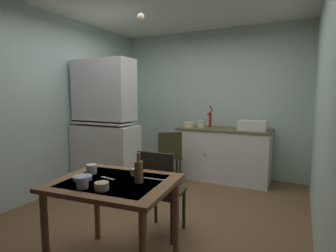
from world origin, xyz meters
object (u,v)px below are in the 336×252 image
object	(u,v)px
hand_pump	(210,118)
dining_table	(114,194)
chair_far_side	(160,190)
serving_bowl_wide	(102,186)
mixing_bowl_counter	(188,125)
hutch_cabinet	(105,129)
mug_dark	(135,172)
glass_bottle	(139,171)
sink_basin	(253,125)
chair_by_counter	(169,156)

from	to	relation	value
hand_pump	dining_table	xyz separation A→B (m)	(0.09, -2.80, -0.41)
chair_far_side	serving_bowl_wide	size ratio (longest dim) A/B	8.75
hand_pump	mixing_bowl_counter	xyz separation A→B (m)	(-0.37, -0.10, -0.13)
hutch_cabinet	hand_pump	distance (m)	1.82
mixing_bowl_counter	chair_far_side	xyz separation A→B (m)	(0.55, -2.08, -0.45)
mixing_bowl_counter	serving_bowl_wide	distance (m)	2.97
serving_bowl_wide	mug_dark	world-z (taller)	mug_dark
mug_dark	glass_bottle	size ratio (longest dim) A/B	0.30
hutch_cabinet	sink_basin	xyz separation A→B (m)	(2.01, 1.24, 0.04)
hutch_cabinet	mug_dark	distance (m)	1.96
chair_by_counter	sink_basin	bearing A→B (deg)	27.38
chair_far_side	chair_by_counter	distance (m)	1.64
hutch_cabinet	sink_basin	size ratio (longest dim) A/B	4.51
hand_pump	serving_bowl_wide	xyz separation A→B (m)	(0.15, -3.02, -0.27)
mixing_bowl_counter	glass_bottle	distance (m)	2.74
mixing_bowl_counter	dining_table	world-z (taller)	mixing_bowl_counter
hutch_cabinet	mixing_bowl_counter	size ratio (longest dim) A/B	9.83
mixing_bowl_counter	chair_by_counter	size ratio (longest dim) A/B	0.23
mixing_bowl_counter	chair_by_counter	xyz separation A→B (m)	(-0.10, -0.57, -0.46)
sink_basin	dining_table	world-z (taller)	sink_basin
hutch_cabinet	sink_basin	bearing A→B (deg)	31.59
serving_bowl_wide	mixing_bowl_counter	bearing A→B (deg)	100.00
chair_far_side	mug_dark	bearing A→B (deg)	-92.84
sink_basin	hand_pump	xyz separation A→B (m)	(-0.73, 0.05, 0.09)
hutch_cabinet	mixing_bowl_counter	bearing A→B (deg)	52.53
serving_bowl_wide	hutch_cabinet	bearing A→B (deg)	129.44
mixing_bowl_counter	chair_by_counter	bearing A→B (deg)	-100.23
hand_pump	chair_by_counter	size ratio (longest dim) A/B	0.45
chair_by_counter	glass_bottle	world-z (taller)	glass_bottle
hutch_cabinet	hand_pump	world-z (taller)	hutch_cabinet
sink_basin	glass_bottle	size ratio (longest dim) A/B	1.81
hutch_cabinet	mixing_bowl_counter	xyz separation A→B (m)	(0.91, 1.19, 0.00)
hand_pump	chair_far_side	xyz separation A→B (m)	(0.18, -2.18, -0.57)
mixing_bowl_counter	mug_dark	size ratio (longest dim) A/B	2.76
mixing_bowl_counter	glass_bottle	bearing A→B (deg)	-75.91
hutch_cabinet	dining_table	xyz separation A→B (m)	(1.37, -1.52, -0.28)
hutch_cabinet	chair_far_side	distance (m)	1.77
chair_by_counter	glass_bottle	size ratio (longest dim) A/B	3.60
sink_basin	mug_dark	size ratio (longest dim) A/B	6.02
mixing_bowl_counter	mug_dark	world-z (taller)	mixing_bowl_counter
chair_far_side	chair_by_counter	xyz separation A→B (m)	(-0.65, 1.51, -0.02)
sink_basin	mixing_bowl_counter	size ratio (longest dim) A/B	2.18
serving_bowl_wide	mug_dark	xyz separation A→B (m)	(0.01, 0.41, 0.00)
chair_by_counter	hand_pump	bearing A→B (deg)	54.73
sink_basin	chair_far_side	world-z (taller)	sink_basin
mixing_bowl_counter	serving_bowl_wide	xyz separation A→B (m)	(0.52, -2.92, -0.14)
hand_pump	mug_dark	bearing A→B (deg)	-86.50
sink_basin	glass_bottle	bearing A→B (deg)	-99.14
dining_table	mug_dark	xyz separation A→B (m)	(0.07, 0.20, 0.14)
hutch_cabinet	chair_far_side	size ratio (longest dim) A/B	2.20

